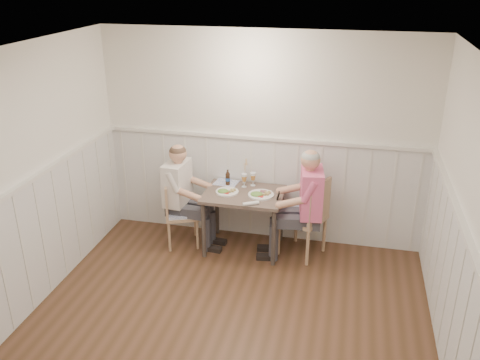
{
  "coord_description": "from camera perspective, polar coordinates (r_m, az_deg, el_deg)",
  "views": [
    {
      "loc": [
        1.02,
        -3.52,
        3.25
      ],
      "look_at": [
        -0.15,
        1.64,
        1.0
      ],
      "focal_mm": 38.0,
      "sensor_mm": 36.0,
      "label": 1
    }
  ],
  "objects": [
    {
      "name": "grass_vase",
      "position": [
        6.23,
        0.47,
        0.95
      ],
      "size": [
        0.04,
        0.04,
        0.34
      ],
      "color": "silver",
      "rests_on": "dining_table"
    },
    {
      "name": "beer_glass_b",
      "position": [
        6.14,
        0.47,
        0.21
      ],
      "size": [
        0.07,
        0.07,
        0.17
      ],
      "color": "silver",
      "rests_on": "dining_table"
    },
    {
      "name": "chair_left",
      "position": [
        6.3,
        -7.04,
        -3.45
      ],
      "size": [
        0.52,
        0.52,
        0.85
      ],
      "color": "tan",
      "rests_on": "ground"
    },
    {
      "name": "beer_bottle",
      "position": [
        6.21,
        -1.39,
        0.19
      ],
      "size": [
        0.06,
        0.06,
        0.2
      ],
      "color": "#301E12",
      "rests_on": "dining_table"
    },
    {
      "name": "dining_table",
      "position": [
        6.07,
        0.42,
        -2.32
      ],
      "size": [
        0.94,
        0.7,
        0.75
      ],
      "color": "brown",
      "rests_on": "ground"
    },
    {
      "name": "gingham_mat",
      "position": [
        6.3,
        -1.56,
        -0.31
      ],
      "size": [
        0.31,
        0.26,
        0.01
      ],
      "color": "#7382C6",
      "rests_on": "dining_table"
    },
    {
      "name": "chair_right",
      "position": [
        6.04,
        7.57,
        -3.9
      ],
      "size": [
        0.62,
        0.62,
        0.98
      ],
      "color": "tan",
      "rests_on": "ground"
    },
    {
      "name": "plate_diner",
      "position": [
        6.03,
        -1.6,
        -1.24
      ],
      "size": [
        0.27,
        0.27,
        0.07
      ],
      "color": "white",
      "rests_on": "dining_table"
    },
    {
      "name": "plate_man",
      "position": [
        5.95,
        2.27,
        -1.56
      ],
      "size": [
        0.3,
        0.3,
        0.08
      ],
      "color": "white",
      "rests_on": "dining_table"
    },
    {
      "name": "room_shell",
      "position": [
        4.05,
        -3.09,
        -2.28
      ],
      "size": [
        4.04,
        4.54,
        2.6
      ],
      "color": "white",
      "rests_on": "ground"
    },
    {
      "name": "ground_plane",
      "position": [
        4.89,
        -2.69,
        -18.57
      ],
      "size": [
        4.5,
        4.5,
        0.0
      ],
      "primitive_type": "plane",
      "color": "#4B311C"
    },
    {
      "name": "beer_glass_a",
      "position": [
        6.18,
        1.47,
        0.34
      ],
      "size": [
        0.07,
        0.07,
        0.17
      ],
      "color": "silver",
      "rests_on": "dining_table"
    },
    {
      "name": "rolled_napkin",
      "position": [
        5.72,
        1.21,
        -2.65
      ],
      "size": [
        0.18,
        0.13,
        0.04
      ],
      "color": "white",
      "rests_on": "dining_table"
    },
    {
      "name": "diner_cream",
      "position": [
        6.28,
        -6.62,
        -2.51
      ],
      "size": [
        0.63,
        0.44,
        1.32
      ],
      "color": "#3F3F47",
      "rests_on": "ground"
    },
    {
      "name": "man_in_pink",
      "position": [
        5.97,
        7.46,
        -3.74
      ],
      "size": [
        0.68,
        0.48,
        1.38
      ],
      "color": "#3F3F47",
      "rests_on": "ground"
    },
    {
      "name": "wainscot",
      "position": [
        5.03,
        -0.75,
        -7.58
      ],
      "size": [
        4.0,
        4.49,
        1.34
      ],
      "color": "white",
      "rests_on": "ground"
    }
  ]
}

